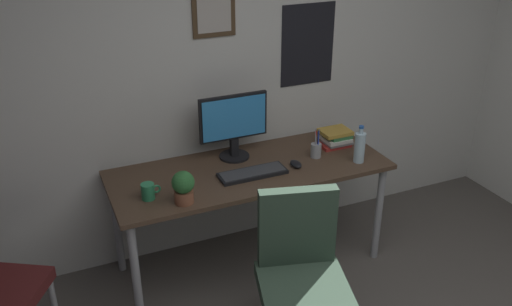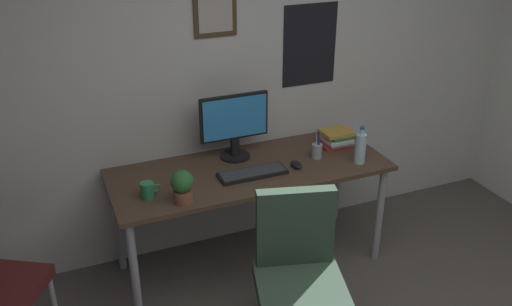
{
  "view_description": "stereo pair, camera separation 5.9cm",
  "coord_description": "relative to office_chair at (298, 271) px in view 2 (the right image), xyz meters",
  "views": [
    {
      "loc": [
        -1.39,
        -1.13,
        2.35
      ],
      "look_at": [
        -0.18,
        1.63,
        0.89
      ],
      "focal_mm": 38.35,
      "sensor_mm": 36.0,
      "label": 1
    },
    {
      "loc": [
        -1.34,
        -1.15,
        2.35
      ],
      "look_at": [
        -0.18,
        1.63,
        0.89
      ],
      "focal_mm": 38.35,
      "sensor_mm": 36.0,
      "label": 2
    }
  ],
  "objects": [
    {
      "name": "water_bottle",
      "position": [
        0.74,
        0.61,
        0.32
      ],
      "size": [
        0.07,
        0.07,
        0.25
      ],
      "color": "silver",
      "rests_on": "desk"
    },
    {
      "name": "potted_plant",
      "position": [
        -0.46,
        0.57,
        0.32
      ],
      "size": [
        0.13,
        0.13,
        0.19
      ],
      "color": "brown",
      "rests_on": "desk"
    },
    {
      "name": "wall_back",
      "position": [
        0.23,
        1.23,
        0.77
      ],
      "size": [
        4.4,
        0.1,
        2.6
      ],
      "color": "silver",
      "rests_on": "ground_plane"
    },
    {
      "name": "office_chair",
      "position": [
        0.0,
        0.0,
        0.0
      ],
      "size": [
        0.58,
        0.59,
        0.95
      ],
      "color": "#334738",
      "rests_on": "ground_plane"
    },
    {
      "name": "coffee_mug_near",
      "position": [
        -0.63,
        0.69,
        0.26
      ],
      "size": [
        0.11,
        0.08,
        0.1
      ],
      "color": "#2D8C59",
      "rests_on": "desk"
    },
    {
      "name": "keyboard",
      "position": [
        0.03,
        0.71,
        0.23
      ],
      "size": [
        0.43,
        0.15,
        0.03
      ],
      "color": "black",
      "rests_on": "desk"
    },
    {
      "name": "pen_cup",
      "position": [
        0.52,
        0.78,
        0.27
      ],
      "size": [
        0.07,
        0.07,
        0.2
      ],
      "color": "#9EA0A5",
      "rests_on": "desk"
    },
    {
      "name": "book_stack_left",
      "position": [
        0.73,
        0.88,
        0.28
      ],
      "size": [
        0.21,
        0.17,
        0.12
      ],
      "color": "#B22D28",
      "rests_on": "desk"
    },
    {
      "name": "computer_mouse",
      "position": [
        0.33,
        0.71,
        0.23
      ],
      "size": [
        0.06,
        0.11,
        0.04
      ],
      "color": "black",
      "rests_on": "desk"
    },
    {
      "name": "monitor",
      "position": [
        0.02,
        1.0,
        0.46
      ],
      "size": [
        0.46,
        0.2,
        0.43
      ],
      "color": "black",
      "rests_on": "desk"
    },
    {
      "name": "desk",
      "position": [
        0.05,
        0.81,
        0.14
      ],
      "size": [
        1.78,
        0.69,
        0.74
      ],
      "color": "#4C3828",
      "rests_on": "ground_plane"
    }
  ]
}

